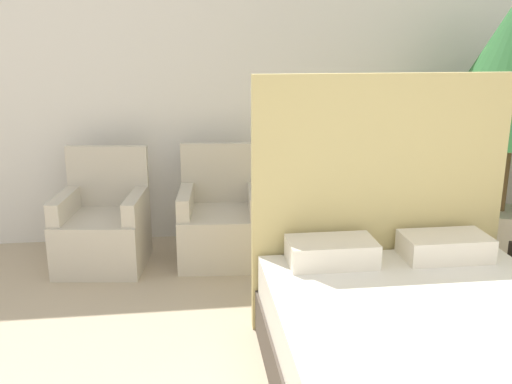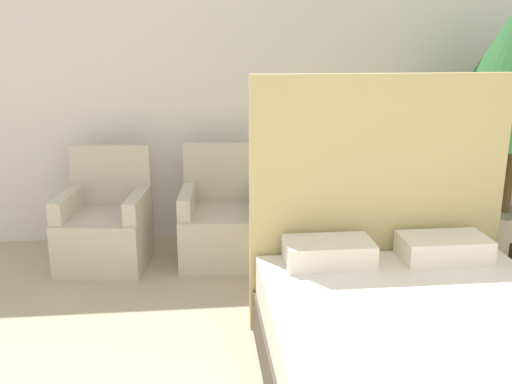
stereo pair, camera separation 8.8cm
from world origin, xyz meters
The scene contains 4 objects.
wall_back centered at (0.00, 4.12, 1.45)m, with size 10.00×0.06×2.90m.
bed centered at (0.64, 1.37, 0.30)m, with size 1.54×2.21×1.55m.
armchair_near_window_left centered at (-1.17, 3.50, 0.27)m, with size 0.72×0.71×0.91m.
armchair_near_window_right centered at (-0.25, 3.50, 0.27)m, with size 0.70×0.68×0.91m.
Camera 1 is at (-0.51, -0.82, 1.77)m, focal length 40.00 mm.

